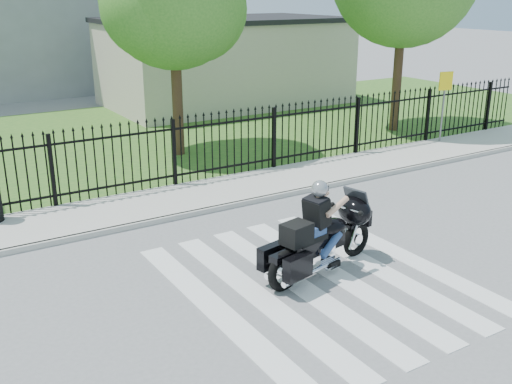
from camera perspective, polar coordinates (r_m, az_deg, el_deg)
ground at (r=10.64m, az=5.95°, el=-8.37°), size 120.00×120.00×0.00m
crosswalk at (r=10.64m, az=5.95°, el=-8.35°), size 5.00×5.50×0.01m
sidewalk at (r=14.56m, az=-6.05°, el=-0.50°), size 40.00×2.00×0.12m
curb at (r=13.72m, az=-4.23°, el=-1.67°), size 40.00×0.12×0.12m
grass_strip at (r=20.88m, az=-14.51°, el=4.77°), size 40.00×12.00×0.02m
iron_fence at (r=15.19m, az=-7.81°, el=3.56°), size 26.00×0.04×1.80m
building_low at (r=26.92m, az=-2.95°, el=12.13°), size 10.00×6.00×3.50m
building_low_roof at (r=26.77m, az=-3.02°, el=16.07°), size 10.20×6.20×0.20m
motorcycle_rider at (r=10.63m, az=6.12°, el=-4.07°), size 2.66×1.24×1.78m
traffic_sign at (r=20.30m, az=17.53°, el=9.08°), size 0.49×0.13×2.25m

